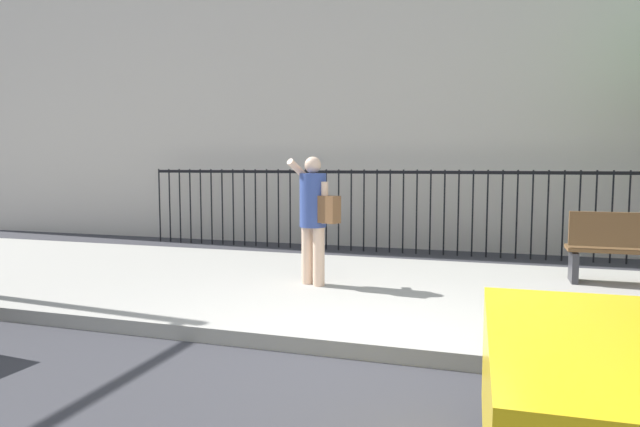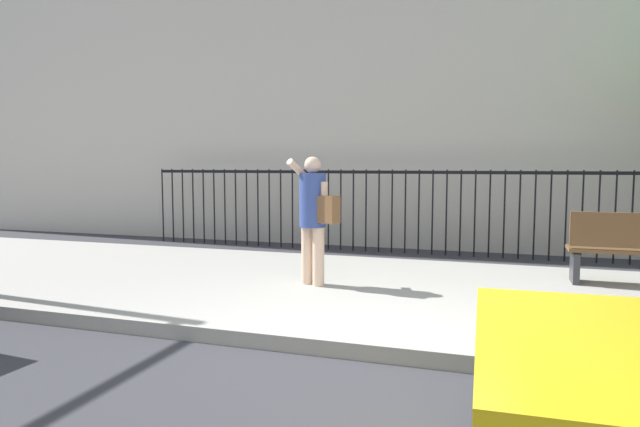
# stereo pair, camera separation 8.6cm
# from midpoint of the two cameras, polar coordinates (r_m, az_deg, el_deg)

# --- Properties ---
(ground_plane) EXTENTS (60.00, 60.00, 0.00)m
(ground_plane) POSITION_cam_midpoint_polar(r_m,az_deg,el_deg) (4.92, 5.18, -15.06)
(ground_plane) COLOR #333338
(sidewalk) EXTENTS (28.00, 4.40, 0.15)m
(sidewalk) POSITION_cam_midpoint_polar(r_m,az_deg,el_deg) (6.97, 9.31, -8.40)
(sidewalk) COLOR #9E9B93
(sidewalk) RESTS_ON ground
(iron_fence) EXTENTS (12.03, 0.04, 1.60)m
(iron_fence) POSITION_cam_midpoint_polar(r_m,az_deg,el_deg) (10.47, 12.53, 1.29)
(iron_fence) COLOR black
(iron_fence) RESTS_ON ground
(pedestrian_on_phone) EXTENTS (0.72, 0.56, 1.64)m
(pedestrian_on_phone) POSITION_cam_midpoint_polar(r_m,az_deg,el_deg) (6.99, -0.25, 0.25)
(pedestrian_on_phone) COLOR beige
(pedestrian_on_phone) RESTS_ON sidewalk
(street_bench) EXTENTS (1.60, 0.45, 0.95)m
(street_bench) POSITION_cam_midpoint_polar(r_m,az_deg,el_deg) (8.00, 30.32, -3.10)
(street_bench) COLOR brown
(street_bench) RESTS_ON sidewalk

